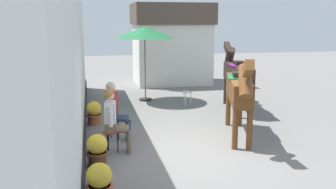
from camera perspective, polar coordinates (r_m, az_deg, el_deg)
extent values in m
plane|color=slate|center=(11.00, 0.12, -3.50)|extent=(40.00, 40.00, 0.00)
cube|color=white|center=(8.98, -13.98, 3.89)|extent=(0.30, 14.00, 3.40)
cube|color=black|center=(9.29, -13.42, -5.44)|extent=(0.34, 14.00, 0.36)
cube|color=silver|center=(16.95, 0.51, 6.16)|extent=(3.20, 2.40, 2.60)
cube|color=brown|center=(16.88, 0.52, 12.08)|extent=(3.40, 2.60, 0.90)
cylinder|color=red|center=(8.09, -8.65, -5.64)|extent=(0.34, 0.34, 0.03)
cylinder|color=black|center=(8.16, -7.62, -7.24)|extent=(0.02, 0.02, 0.45)
cylinder|color=black|center=(8.29, -9.03, -6.99)|extent=(0.02, 0.02, 0.45)
cylinder|color=black|center=(8.06, -9.16, -7.53)|extent=(0.02, 0.02, 0.45)
cube|color=brown|center=(8.06, -8.68, -4.86)|extent=(0.28, 0.35, 0.20)
cube|color=silver|center=(7.98, -8.75, -2.65)|extent=(0.26, 0.37, 0.44)
sphere|color=tan|center=(7.90, -8.82, -0.18)|extent=(0.20, 0.20, 0.20)
sphere|color=olive|center=(7.90, -8.97, 0.03)|extent=(0.22, 0.22, 0.22)
cylinder|color=brown|center=(8.14, -7.29, -5.03)|extent=(0.39, 0.18, 0.13)
cylinder|color=brown|center=(8.22, -5.91, -7.02)|extent=(0.11, 0.11, 0.46)
cylinder|color=brown|center=(7.99, -7.34, -5.35)|extent=(0.39, 0.18, 0.13)
cylinder|color=brown|center=(8.07, -5.93, -7.37)|extent=(0.11, 0.11, 0.46)
cylinder|color=silver|center=(8.18, -8.50, -2.65)|extent=(0.09, 0.09, 0.42)
cylinder|color=silver|center=(7.80, -8.69, -3.35)|extent=(0.09, 0.09, 0.42)
cylinder|color=black|center=(8.98, -8.44, -3.93)|extent=(0.34, 0.34, 0.03)
cylinder|color=black|center=(9.02, -7.52, -5.43)|extent=(0.02, 0.02, 0.45)
cylinder|color=black|center=(9.18, -8.66, -5.17)|extent=(0.02, 0.02, 0.45)
cylinder|color=black|center=(8.95, -9.00, -5.61)|extent=(0.02, 0.02, 0.45)
cube|color=#2D3851|center=(8.96, -8.46, -3.22)|extent=(0.32, 0.37, 0.20)
cube|color=maroon|center=(8.88, -8.52, -1.22)|extent=(0.31, 0.39, 0.44)
sphere|color=tan|center=(8.81, -8.58, 1.00)|extent=(0.20, 0.20, 0.20)
sphere|color=#B2A38E|center=(8.81, -8.72, 1.19)|extent=(0.22, 0.22, 0.22)
cylinder|color=#2D3851|center=(9.00, -7.16, -3.44)|extent=(0.40, 0.23, 0.13)
cylinder|color=#2D3851|center=(9.05, -5.93, -5.31)|extent=(0.11, 0.11, 0.46)
cylinder|color=#2D3851|center=(8.85, -7.36, -3.70)|extent=(0.40, 0.23, 0.13)
cylinder|color=#2D3851|center=(8.90, -6.11, -5.60)|extent=(0.11, 0.11, 0.46)
cylinder|color=maroon|center=(9.08, -8.11, -1.26)|extent=(0.09, 0.09, 0.42)
cylinder|color=maroon|center=(8.70, -8.67, -1.83)|extent=(0.09, 0.09, 0.42)
cube|color=brown|center=(9.18, 10.66, 0.77)|extent=(1.04, 2.23, 0.52)
cylinder|color=brown|center=(8.41, 12.24, -5.23)|extent=(0.13, 0.13, 0.90)
cylinder|color=brown|center=(8.38, 10.13, -5.22)|extent=(0.13, 0.13, 0.90)
cylinder|color=brown|center=(10.28, 10.83, -2.18)|extent=(0.13, 0.13, 0.90)
cylinder|color=brown|center=(10.25, 9.10, -2.16)|extent=(0.13, 0.13, 0.90)
cylinder|color=brown|center=(7.94, 11.66, 1.97)|extent=(0.45, 0.68, 0.73)
cube|color=brown|center=(7.56, 12.06, 3.85)|extent=(0.32, 0.56, 0.40)
cube|color=black|center=(7.94, 11.68, 2.99)|extent=(0.22, 0.62, 0.48)
cylinder|color=black|center=(10.35, 9.96, 0.41)|extent=(0.12, 0.12, 0.65)
cube|color=#197238|center=(9.23, 10.66, 2.56)|extent=(0.65, 0.72, 0.03)
cube|color=black|center=(9.22, 10.68, 2.99)|extent=(0.39, 0.50, 0.12)
cube|color=#2D231E|center=(11.86, 10.56, 3.11)|extent=(0.74, 2.24, 0.52)
cylinder|color=#2D231E|center=(12.88, 8.70, 0.60)|extent=(0.13, 0.13, 0.90)
cylinder|color=#2D231E|center=(12.95, 10.04, 0.61)|extent=(0.13, 0.13, 0.90)
cylinder|color=#2D231E|center=(11.03, 10.87, -1.26)|extent=(0.13, 0.13, 0.90)
cylinder|color=#2D231E|center=(11.12, 12.42, -1.23)|extent=(0.13, 0.13, 0.90)
cylinder|color=#2D231E|center=(12.98, 9.31, 5.57)|extent=(0.36, 0.66, 0.73)
cube|color=#2D231E|center=(13.28, 9.02, 7.03)|extent=(0.25, 0.55, 0.40)
cube|color=black|center=(12.94, 9.35, 6.18)|extent=(0.13, 0.63, 0.48)
cylinder|color=black|center=(10.82, 11.99, 0.81)|extent=(0.11, 0.11, 0.65)
cube|color=#8C1E8C|center=(11.73, 10.72, 4.37)|extent=(0.58, 0.66, 0.03)
cube|color=black|center=(11.72, 10.74, 4.71)|extent=(0.34, 0.47, 0.12)
cylinder|color=#A85638|center=(6.10, -10.32, -13.55)|extent=(0.43, 0.43, 0.04)
sphere|color=gold|center=(6.02, -10.38, -11.99)|extent=(0.40, 0.40, 0.40)
cylinder|color=brown|center=(7.55, -10.61, -9.57)|extent=(0.34, 0.34, 0.28)
cylinder|color=brown|center=(7.51, -10.64, -8.72)|extent=(0.43, 0.43, 0.04)
sphere|color=gold|center=(7.45, -10.69, -7.41)|extent=(0.40, 0.40, 0.40)
cylinder|color=#A85638|center=(10.45, -11.08, -3.71)|extent=(0.34, 0.34, 0.28)
cylinder|color=#A85638|center=(10.42, -11.10, -3.07)|extent=(0.43, 0.43, 0.04)
sphere|color=gold|center=(10.38, -11.14, -2.11)|extent=(0.40, 0.40, 0.40)
cylinder|color=black|center=(13.34, -3.42, -0.76)|extent=(0.44, 0.44, 0.06)
cylinder|color=olive|center=(13.16, -3.48, 3.80)|extent=(0.04, 0.04, 2.20)
cone|color=#1E6638|center=(13.06, -3.54, 9.38)|extent=(2.10, 2.10, 0.40)
cylinder|color=white|center=(12.52, 2.88, 0.38)|extent=(0.32, 0.32, 0.03)
cylinder|color=silver|center=(12.60, 3.44, -0.62)|extent=(0.02, 0.02, 0.43)
cylinder|color=silver|center=(12.65, 2.45, -0.56)|extent=(0.02, 0.02, 0.43)
cylinder|color=silver|center=(12.44, 2.71, -0.76)|extent=(0.02, 0.02, 0.43)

